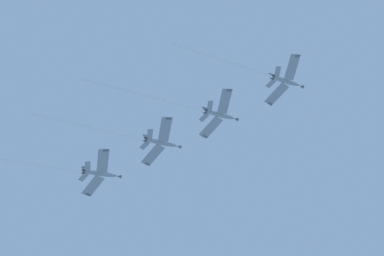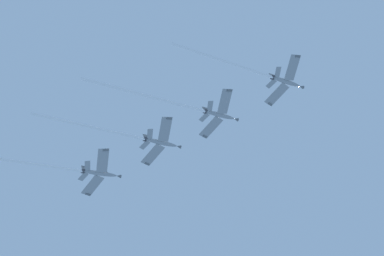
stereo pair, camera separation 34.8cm
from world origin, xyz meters
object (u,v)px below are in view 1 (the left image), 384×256
Objects in this scene: jet_fourth at (71,170)px; jet_lead at (263,74)px; jet_third at (135,137)px; jet_second at (186,106)px.

jet_lead is at bearing 142.10° from jet_fourth.
jet_third is 0.97× the size of jet_fourth.
jet_lead is 1.02× the size of jet_third.
jet_third is at bearing 141.28° from jet_fourth.
jet_fourth is (31.48, -26.96, -9.26)m from jet_second.
jet_lead is 27.31m from jet_second.
jet_second is 1.11× the size of jet_third.
jet_second is (22.11, -14.77, -6.23)m from jet_lead.
jet_third reaches higher than jet_fourth.
jet_second reaches higher than jet_third.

